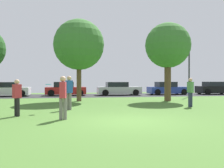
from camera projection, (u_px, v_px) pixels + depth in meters
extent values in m
plane|color=#47702D|center=(129.00, 121.00, 8.89)|extent=(44.00, 44.00, 0.00)
cube|color=#28282B|center=(92.00, 95.00, 24.64)|extent=(44.00, 6.40, 0.01)
cylinder|color=brown|center=(168.00, 80.00, 17.89)|extent=(0.49, 0.49, 3.15)
sphere|color=#38702D|center=(168.00, 45.00, 17.85)|extent=(3.40, 3.40, 3.40)
cylinder|color=brown|center=(79.00, 82.00, 17.71)|extent=(0.35, 0.35, 2.81)
sphere|color=#38702D|center=(79.00, 45.00, 17.67)|extent=(3.78, 3.78, 3.78)
cylinder|color=slate|center=(70.00, 101.00, 12.39)|extent=(0.14, 0.14, 0.88)
cylinder|color=slate|center=(68.00, 101.00, 12.49)|extent=(0.14, 0.14, 0.88)
cube|color=#23519E|center=(69.00, 87.00, 12.43)|extent=(0.39, 0.38, 0.66)
sphere|color=tan|center=(69.00, 78.00, 12.42)|extent=(0.24, 0.24, 0.24)
cylinder|color=black|center=(16.00, 107.00, 10.19)|extent=(0.14, 0.14, 0.78)
cylinder|color=black|center=(18.00, 107.00, 10.09)|extent=(0.14, 0.14, 0.78)
cube|color=#B72D38|center=(17.00, 91.00, 10.13)|extent=(0.39, 0.38, 0.59)
sphere|color=tan|center=(17.00, 82.00, 10.12)|extent=(0.21, 0.21, 0.21)
cylinder|color=#2D334C|center=(189.00, 100.00, 13.75)|extent=(0.14, 0.14, 0.84)
cylinder|color=#2D334C|center=(191.00, 100.00, 13.84)|extent=(0.14, 0.14, 0.84)
cube|color=#51894C|center=(190.00, 87.00, 13.79)|extent=(0.32, 0.38, 0.63)
sphere|color=tan|center=(190.00, 80.00, 13.78)|extent=(0.23, 0.23, 0.23)
cylinder|color=slate|center=(61.00, 109.00, 9.29)|extent=(0.14, 0.14, 0.84)
cylinder|color=slate|center=(65.00, 109.00, 9.29)|extent=(0.14, 0.14, 0.84)
cube|color=#B72D38|center=(63.00, 90.00, 9.28)|extent=(0.27, 0.35, 0.63)
sphere|color=tan|center=(63.00, 79.00, 9.28)|extent=(0.23, 0.23, 0.23)
cylinder|color=#2DB2E0|center=(48.00, 84.00, 11.39)|extent=(0.28, 0.28, 0.04)
cube|color=white|center=(8.00, 91.00, 23.24)|extent=(4.05, 1.77, 0.74)
cube|color=black|center=(6.00, 85.00, 23.20)|extent=(1.94, 1.56, 0.51)
cylinder|color=black|center=(25.00, 93.00, 24.37)|extent=(0.64, 0.22, 0.64)
cylinder|color=black|center=(22.00, 93.00, 22.62)|extent=(0.64, 0.22, 0.64)
cube|color=#B21E1E|center=(66.00, 91.00, 24.53)|extent=(4.08, 1.82, 0.73)
cube|color=black|center=(64.00, 84.00, 24.48)|extent=(1.96, 1.60, 0.54)
cylinder|color=black|center=(79.00, 92.00, 25.67)|extent=(0.64, 0.22, 0.64)
cylinder|color=black|center=(80.00, 93.00, 23.88)|extent=(0.64, 0.22, 0.64)
cylinder|color=black|center=(52.00, 92.00, 25.18)|extent=(0.64, 0.22, 0.64)
cylinder|color=black|center=(51.00, 93.00, 23.39)|extent=(0.64, 0.22, 0.64)
cube|color=#B7B7BC|center=(119.00, 90.00, 25.20)|extent=(4.56, 1.88, 0.74)
cube|color=black|center=(117.00, 84.00, 25.15)|extent=(2.19, 1.66, 0.51)
cylinder|color=black|center=(131.00, 92.00, 26.41)|extent=(0.64, 0.22, 0.64)
cylinder|color=black|center=(136.00, 92.00, 24.55)|extent=(0.64, 0.22, 0.64)
cylinder|color=black|center=(103.00, 92.00, 25.85)|extent=(0.64, 0.22, 0.64)
cylinder|color=black|center=(105.00, 93.00, 24.00)|extent=(0.64, 0.22, 0.64)
cube|color=#233893|center=(168.00, 90.00, 26.28)|extent=(4.30, 1.79, 0.71)
cube|color=black|center=(166.00, 84.00, 26.24)|extent=(2.07, 1.58, 0.56)
cylinder|color=black|center=(177.00, 91.00, 27.43)|extent=(0.64, 0.22, 0.64)
cylinder|color=black|center=(184.00, 92.00, 25.67)|extent=(0.64, 0.22, 0.64)
cylinder|color=black|center=(152.00, 91.00, 26.91)|extent=(0.64, 0.22, 0.64)
cylinder|color=black|center=(158.00, 92.00, 25.14)|extent=(0.64, 0.22, 0.64)
cube|color=black|center=(215.00, 89.00, 26.91)|extent=(4.02, 1.75, 0.78)
cube|color=black|center=(213.00, 84.00, 26.87)|extent=(1.93, 1.54, 0.50)
cylinder|color=black|center=(221.00, 91.00, 28.02)|extent=(0.64, 0.22, 0.64)
cylinder|color=black|center=(199.00, 91.00, 27.53)|extent=(0.64, 0.22, 0.64)
cylinder|color=black|center=(208.00, 92.00, 25.81)|extent=(0.64, 0.22, 0.64)
cylinder|color=#2D2D33|center=(189.00, 73.00, 22.42)|extent=(0.14, 0.14, 4.50)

